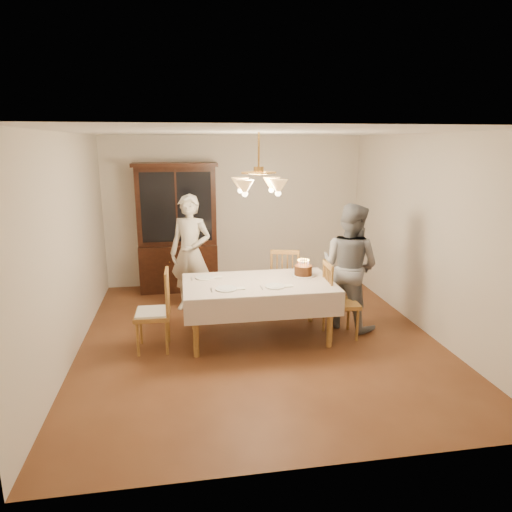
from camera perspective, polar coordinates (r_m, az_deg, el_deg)
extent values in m
plane|color=#572E19|center=(6.07, 0.31, -10.12)|extent=(5.00, 5.00, 0.00)
plane|color=white|center=(5.54, 0.35, 15.24)|extent=(5.00, 5.00, 0.00)
plane|color=beige|center=(8.10, -2.66, 5.61)|extent=(4.50, 0.00, 4.50)
plane|color=beige|center=(3.32, 7.65, -6.97)|extent=(4.50, 0.00, 4.50)
plane|color=beige|center=(5.74, -22.41, 1.06)|extent=(0.00, 5.00, 5.00)
plane|color=beige|center=(6.43, 20.53, 2.53)|extent=(0.00, 5.00, 5.00)
cube|color=brown|center=(5.81, 0.32, -3.54)|extent=(1.80, 1.00, 0.04)
cube|color=beige|center=(5.80, 0.32, -3.31)|extent=(1.90, 1.10, 0.01)
cylinder|color=brown|center=(5.47, -7.53, -8.99)|extent=(0.07, 0.07, 0.71)
cylinder|color=brown|center=(5.74, 9.20, -7.91)|extent=(0.07, 0.07, 0.71)
cylinder|color=brown|center=(6.25, -7.81, -6.00)|extent=(0.07, 0.07, 0.71)
cylinder|color=brown|center=(6.49, 6.87, -5.21)|extent=(0.07, 0.07, 0.71)
cube|color=black|center=(7.97, -9.60, -1.33)|extent=(1.30, 0.50, 0.80)
cube|color=black|center=(7.81, -9.91, 6.22)|extent=(1.30, 0.40, 1.30)
cube|color=black|center=(7.61, -9.92, 6.02)|extent=(1.14, 0.01, 1.14)
cube|color=black|center=(7.70, -10.13, 11.19)|extent=(1.38, 0.54, 0.06)
cube|color=brown|center=(6.80, 3.58, -3.40)|extent=(0.52, 0.51, 0.05)
cube|color=brown|center=(6.48, 3.64, 0.49)|extent=(0.40, 0.12, 0.06)
cylinder|color=brown|center=(7.04, 5.02, -4.83)|extent=(0.04, 0.04, 0.43)
cylinder|color=brown|center=(7.04, 2.08, -4.79)|extent=(0.04, 0.04, 0.43)
cylinder|color=brown|center=(6.72, 5.09, -5.77)|extent=(0.04, 0.04, 0.43)
cylinder|color=brown|center=(6.71, 2.00, -5.72)|extent=(0.04, 0.04, 0.43)
cube|color=brown|center=(5.72, -12.82, -7.16)|extent=(0.43, 0.45, 0.05)
cube|color=brown|center=(5.54, -11.15, -2.08)|extent=(0.04, 0.40, 0.06)
cylinder|color=brown|center=(5.99, -14.20, -8.67)|extent=(0.04, 0.04, 0.43)
cylinder|color=brown|center=(5.66, -14.57, -10.07)|extent=(0.04, 0.04, 0.43)
cylinder|color=brown|center=(5.96, -10.92, -8.60)|extent=(0.04, 0.04, 0.43)
cylinder|color=brown|center=(5.63, -11.08, -10.00)|extent=(0.04, 0.04, 0.43)
cube|color=silver|center=(5.71, -12.84, -6.83)|extent=(0.39, 0.41, 0.03)
cube|color=brown|center=(6.05, 10.57, -5.85)|extent=(0.44, 0.46, 0.05)
cube|color=brown|center=(5.84, 9.02, -1.16)|extent=(0.05, 0.40, 0.06)
cylinder|color=brown|center=(6.03, 12.54, -8.42)|extent=(0.04, 0.04, 0.43)
cylinder|color=brown|center=(6.34, 11.47, -7.21)|extent=(0.04, 0.04, 0.43)
cylinder|color=brown|center=(5.93, 9.41, -8.67)|extent=(0.04, 0.04, 0.43)
cylinder|color=brown|center=(6.25, 8.48, -7.42)|extent=(0.04, 0.04, 0.43)
imported|color=beige|center=(6.84, -8.19, 0.31)|extent=(0.76, 0.66, 1.75)
imported|color=slate|center=(6.29, 11.61, -1.29)|extent=(1.03, 1.05, 1.71)
cylinder|color=white|center=(6.10, 5.90, -2.41)|extent=(0.30, 0.30, 0.01)
cylinder|color=#371B0C|center=(6.08, 5.92, -1.77)|extent=(0.23, 0.23, 0.13)
cylinder|color=#598CD8|center=(6.07, 6.58, -0.84)|extent=(0.01, 0.01, 0.07)
sphere|color=#FFB23F|center=(6.06, 6.59, -0.48)|extent=(0.01, 0.01, 0.01)
cylinder|color=pink|center=(6.10, 6.44, -0.77)|extent=(0.01, 0.01, 0.07)
sphere|color=#FFB23F|center=(6.09, 6.45, -0.41)|extent=(0.01, 0.01, 0.01)
cylinder|color=#EACC66|center=(6.11, 6.20, -0.72)|extent=(0.01, 0.01, 0.07)
sphere|color=#FFB23F|center=(6.10, 6.21, -0.36)|extent=(0.01, 0.01, 0.01)
cylinder|color=#598CD8|center=(6.12, 5.91, -0.70)|extent=(0.01, 0.01, 0.07)
sphere|color=#FFB23F|center=(6.11, 5.92, -0.34)|extent=(0.01, 0.01, 0.01)
cylinder|color=pink|center=(6.11, 5.63, -0.71)|extent=(0.01, 0.01, 0.07)
sphere|color=#FFB23F|center=(6.10, 5.64, -0.35)|extent=(0.01, 0.01, 0.01)
cylinder|color=#EACC66|center=(6.09, 5.41, -0.76)|extent=(0.01, 0.01, 0.07)
sphere|color=#FFB23F|center=(6.08, 5.42, -0.39)|extent=(0.01, 0.01, 0.01)
cylinder|color=#598CD8|center=(6.06, 5.29, -0.82)|extent=(0.01, 0.01, 0.07)
sphere|color=#FFB23F|center=(6.05, 5.30, -0.46)|extent=(0.01, 0.01, 0.01)
cylinder|color=pink|center=(6.03, 5.30, -0.90)|extent=(0.01, 0.01, 0.07)
sphere|color=#FFB23F|center=(6.02, 5.30, -0.53)|extent=(0.01, 0.01, 0.01)
cylinder|color=#EACC66|center=(6.01, 5.43, -0.97)|extent=(0.01, 0.01, 0.07)
sphere|color=#FFB23F|center=(6.00, 5.44, -0.60)|extent=(0.01, 0.01, 0.01)
cylinder|color=#598CD8|center=(5.99, 5.67, -1.02)|extent=(0.01, 0.01, 0.07)
sphere|color=#FFB23F|center=(5.98, 5.68, -0.65)|extent=(0.01, 0.01, 0.01)
cylinder|color=pink|center=(5.98, 5.97, -1.04)|extent=(0.01, 0.01, 0.07)
sphere|color=#FFB23F|center=(5.97, 5.98, -0.67)|extent=(0.01, 0.01, 0.01)
cylinder|color=#EACC66|center=(5.99, 6.26, -1.03)|extent=(0.01, 0.01, 0.07)
sphere|color=#FFB23F|center=(5.98, 6.27, -0.66)|extent=(0.01, 0.01, 0.01)
cylinder|color=#598CD8|center=(6.01, 6.48, -0.99)|extent=(0.01, 0.01, 0.07)
sphere|color=#FFB23F|center=(6.00, 6.49, -0.62)|extent=(0.01, 0.01, 0.01)
cylinder|color=pink|center=(6.04, 6.60, -0.92)|extent=(0.01, 0.01, 0.07)
sphere|color=#FFB23F|center=(6.03, 6.61, -0.55)|extent=(0.01, 0.01, 0.01)
cylinder|color=white|center=(5.52, -3.75, -4.12)|extent=(0.26, 0.26, 0.02)
cube|color=silver|center=(5.51, -5.59, -4.24)|extent=(0.01, 0.16, 0.01)
cube|color=silver|center=(5.54, -1.92, -4.05)|extent=(0.10, 0.10, 0.01)
cylinder|color=white|center=(5.61, 2.40, -3.81)|extent=(0.25, 0.25, 0.02)
cube|color=silver|center=(5.58, 0.69, -3.93)|extent=(0.01, 0.16, 0.01)
cube|color=silver|center=(5.65, 4.08, -3.73)|extent=(0.10, 0.10, 0.01)
cylinder|color=white|center=(6.00, -6.39, -2.69)|extent=(0.25, 0.25, 0.02)
cube|color=silver|center=(6.00, -8.03, -2.79)|extent=(0.01, 0.16, 0.01)
cube|color=silver|center=(6.01, -4.75, -2.63)|extent=(0.10, 0.10, 0.01)
cylinder|color=#BF8C3F|center=(5.54, 0.35, 13.17)|extent=(0.02, 0.02, 0.40)
cylinder|color=#BF8C3F|center=(5.55, 0.34, 10.59)|extent=(0.12, 0.12, 0.10)
cone|color=#D8994C|center=(5.79, 1.96, 8.94)|extent=(0.22, 0.22, 0.18)
sphere|color=#FFD899|center=(5.80, 1.95, 8.25)|extent=(0.07, 0.07, 0.07)
cone|color=#D8994C|center=(5.73, -1.98, 8.88)|extent=(0.22, 0.22, 0.18)
sphere|color=#FFD899|center=(5.73, -1.97, 8.19)|extent=(0.07, 0.07, 0.07)
cone|color=#D8994C|center=(5.34, -1.42, 8.51)|extent=(0.22, 0.22, 0.18)
sphere|color=#FFD899|center=(5.34, -1.41, 7.76)|extent=(0.07, 0.07, 0.07)
cone|color=#D8994C|center=(5.41, 2.79, 8.57)|extent=(0.22, 0.22, 0.18)
sphere|color=#FFD899|center=(5.41, 2.78, 7.83)|extent=(0.07, 0.07, 0.07)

